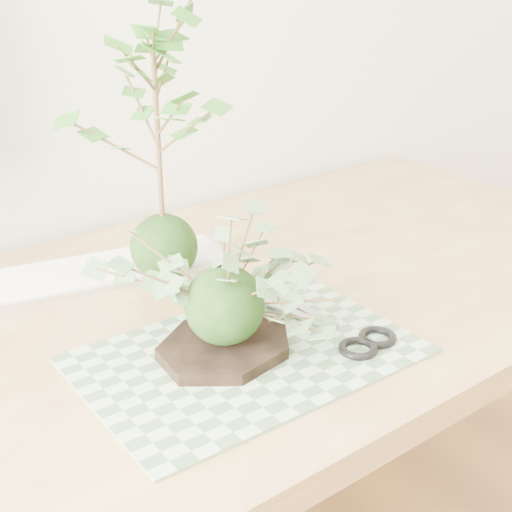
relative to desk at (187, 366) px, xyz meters
The scene contains 7 objects.
desk is the anchor object (origin of this frame).
cutting_mat 0.17m from the desk, 90.30° to the right, with size 0.40×0.27×0.00m, color #4B6B48.
stone_dish 0.16m from the desk, 98.65° to the right, with size 0.18×0.18×0.01m, color black.
ivy_kokedama 0.24m from the desk, 98.65° to the right, with size 0.35×0.35×0.19m.
maple_kokedama 0.40m from the desk, 72.40° to the left, with size 0.25×0.25×0.42m.
keyboard 0.21m from the desk, 105.20° to the left, with size 0.44×0.21×0.02m.
scissors 0.25m from the desk, 57.95° to the right, with size 0.09×0.20×0.01m.
Camera 1 is at (-0.50, 0.49, 1.20)m, focal length 50.00 mm.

